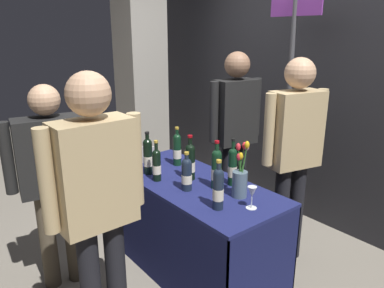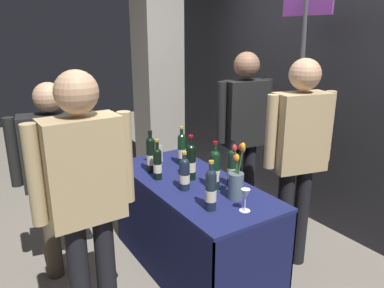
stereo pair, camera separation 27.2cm
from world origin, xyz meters
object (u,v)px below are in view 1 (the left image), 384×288
(display_bottle_0, at_px, (216,168))
(featured_wine_bottle, at_px, (157,164))
(tasting_table, at_px, (192,211))
(flower_vase, at_px, (240,179))
(concrete_pillar, at_px, (140,43))
(taster_foreground_right, at_px, (53,171))
(booth_signpost, at_px, (289,89))
(vendor_presenter, at_px, (235,125))
(wine_glass_near_vendor, at_px, (252,193))

(display_bottle_0, bearing_deg, featured_wine_bottle, -146.10)
(tasting_table, bearing_deg, flower_vase, 12.74)
(tasting_table, bearing_deg, concrete_pillar, 159.63)
(featured_wine_bottle, xyz_separation_m, display_bottle_0, (0.39, 0.26, 0.02))
(featured_wine_bottle, relative_size, taster_foreground_right, 0.21)
(featured_wine_bottle, xyz_separation_m, booth_signpost, (0.19, 1.30, 0.48))
(vendor_presenter, distance_m, booth_signpost, 0.59)
(display_bottle_0, xyz_separation_m, booth_signpost, (-0.19, 1.04, 0.45))
(concrete_pillar, distance_m, wine_glass_near_vendor, 2.67)
(booth_signpost, bearing_deg, featured_wine_bottle, -98.52)
(concrete_pillar, bearing_deg, featured_wine_bottle, -27.93)
(tasting_table, distance_m, vendor_presenter, 1.00)
(featured_wine_bottle, bearing_deg, taster_foreground_right, -114.35)
(flower_vase, bearing_deg, tasting_table, -167.26)
(concrete_pillar, distance_m, taster_foreground_right, 2.23)
(featured_wine_bottle, relative_size, vendor_presenter, 0.19)
(tasting_table, bearing_deg, taster_foreground_right, -119.40)
(tasting_table, xyz_separation_m, vendor_presenter, (-0.35, 0.80, 0.50))
(tasting_table, xyz_separation_m, display_bottle_0, (0.20, 0.06, 0.40))
(flower_vase, xyz_separation_m, booth_signpost, (-0.40, 1.01, 0.48))
(tasting_table, bearing_deg, vendor_presenter, 113.47)
(tasting_table, bearing_deg, featured_wine_bottle, -133.49)
(vendor_presenter, bearing_deg, display_bottle_0, 45.44)
(wine_glass_near_vendor, distance_m, vendor_presenter, 1.22)
(taster_foreground_right, bearing_deg, booth_signpost, -4.22)
(concrete_pillar, height_order, taster_foreground_right, concrete_pillar)
(tasting_table, xyz_separation_m, taster_foreground_right, (-0.49, -0.88, 0.39))
(booth_signpost, bearing_deg, wine_glass_near_vendor, -61.80)
(wine_glass_near_vendor, bearing_deg, display_bottle_0, 174.27)
(concrete_pillar, xyz_separation_m, booth_signpost, (1.86, 0.41, -0.36))
(tasting_table, height_order, featured_wine_bottle, featured_wine_bottle)
(flower_vase, height_order, booth_signpost, booth_signpost)
(display_bottle_0, relative_size, vendor_presenter, 0.21)
(featured_wine_bottle, relative_size, booth_signpost, 0.14)
(concrete_pillar, bearing_deg, display_bottle_0, -16.87)
(featured_wine_bottle, height_order, flower_vase, flower_vase)
(flower_vase, xyz_separation_m, taster_foreground_right, (-0.91, -0.97, 0.02))
(display_bottle_0, height_order, wine_glass_near_vendor, display_bottle_0)
(booth_signpost, bearing_deg, tasting_table, -90.45)
(booth_signpost, bearing_deg, display_bottle_0, -79.43)
(wine_glass_near_vendor, relative_size, vendor_presenter, 0.09)
(display_bottle_0, bearing_deg, taster_foreground_right, -126.49)
(wine_glass_near_vendor, height_order, taster_foreground_right, taster_foreground_right)
(featured_wine_bottle, distance_m, vendor_presenter, 1.01)
(concrete_pillar, distance_m, flower_vase, 2.49)
(tasting_table, height_order, wine_glass_near_vendor, wine_glass_near_vendor)
(taster_foreground_right, bearing_deg, vendor_presenter, 4.96)
(booth_signpost, bearing_deg, taster_foreground_right, -104.24)
(wine_glass_near_vendor, bearing_deg, taster_foreground_right, -140.11)
(concrete_pillar, height_order, flower_vase, concrete_pillar)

